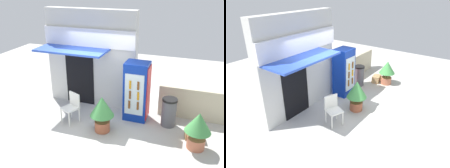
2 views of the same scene
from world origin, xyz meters
The scene contains 9 objects.
ground centered at (0.00, 0.00, 0.00)m, with size 16.00×16.00×0.00m, color beige.
storefront_building centered at (-0.61, 1.49, 1.62)m, with size 3.03×1.27×3.16m.
drink_cooler centered at (1.11, 0.95, 0.90)m, with size 0.71×0.62×1.80m.
plastic_chair centered at (-0.65, 0.14, 0.53)m, with size 0.56×0.57×0.90m.
potted_plant_near_shop centered at (0.39, -0.05, 0.66)m, with size 0.67×0.67×1.05m.
potted_plant_curbside centered at (2.92, 0.00, 0.62)m, with size 0.65×0.65×1.00m.
trash_bin centered at (2.10, 0.87, 0.43)m, with size 0.44×0.44×0.85m.
stone_boundary_wall centered at (2.96, 1.53, 0.49)m, with size 2.53×0.23×0.98m, color beige.
cardboard_box centered at (2.84, 0.41, 0.14)m, with size 0.43×0.30×0.29m, color tan.
Camera 2 is at (-4.74, -3.05, 3.80)m, focal length 32.70 mm.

